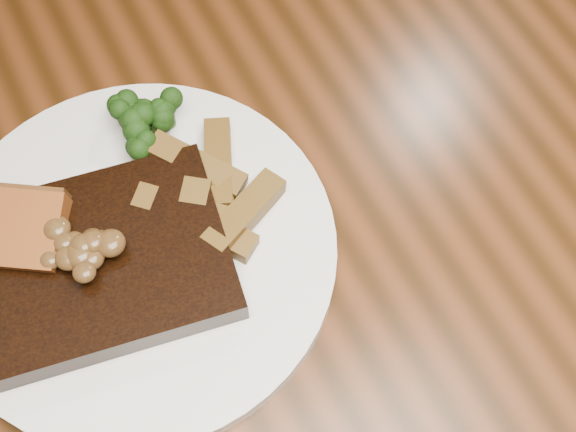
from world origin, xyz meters
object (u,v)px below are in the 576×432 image
(dining_table, at_px, (282,288))
(plate, at_px, (139,252))
(steak, at_px, (101,263))
(garlic_bread, at_px, (0,240))
(potato_wedges, at_px, (204,213))

(dining_table, height_order, plate, plate)
(plate, xyz_separation_m, steak, (-0.03, -0.01, 0.02))
(garlic_bread, bearing_deg, plate, 4.31)
(steak, height_order, potato_wedges, steak)
(dining_table, relative_size, plate, 5.16)
(steak, distance_m, garlic_bread, 0.08)
(garlic_bread, relative_size, potato_wedges, 1.02)
(garlic_bread, xyz_separation_m, potato_wedges, (0.15, -0.05, 0.00))
(dining_table, bearing_deg, garlic_bread, 154.92)
(plate, xyz_separation_m, garlic_bread, (-0.09, 0.05, 0.02))
(dining_table, xyz_separation_m, potato_wedges, (-0.05, 0.04, 0.12))
(steak, relative_size, garlic_bread, 1.74)
(dining_table, bearing_deg, plate, 157.93)
(plate, xyz_separation_m, potato_wedges, (0.06, -0.00, 0.02))
(dining_table, relative_size, steak, 8.50)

